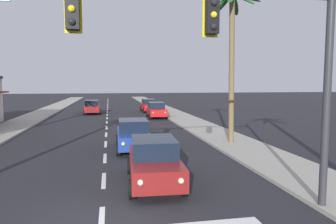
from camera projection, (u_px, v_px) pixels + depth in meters
ground_plane at (102, 223)px, 8.27m from camera, size 220.00×220.00×0.00m
sidewalk_right at (191, 122)px, 29.28m from camera, size 3.20×110.00×0.14m
sidewalk_left at (13, 126)px, 26.38m from camera, size 3.20×110.00×0.14m
lane_markings at (111, 124)px, 28.70m from camera, size 4.28×89.03×0.01m
traffic_signal_mast at (215, 40)px, 8.13m from camera, size 10.57×0.41×6.71m
sedan_lead_at_stop_bar at (154, 161)px, 11.54m from camera, size 2.11×4.51×1.68m
sedan_third_in_queue at (133, 134)px, 17.48m from camera, size 2.02×4.48×1.68m
sedan_oncoming_far at (92, 107)px, 37.78m from camera, size 2.09×4.51×1.68m
sedan_parked_nearest_kerb at (156, 110)px, 33.49m from camera, size 2.01×4.47×1.68m
sedan_parked_mid_kerb at (149, 105)px, 40.38m from camera, size 2.02×4.48×1.68m
palm_right_second at (232, 38)px, 18.38m from camera, size 3.30×3.06×9.22m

